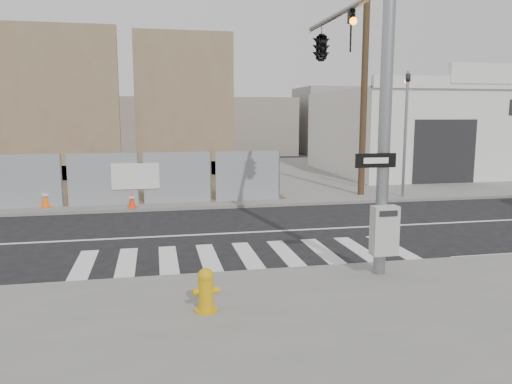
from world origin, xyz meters
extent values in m
plane|color=black|center=(0.00, 0.00, 0.00)|extent=(100.00, 100.00, 0.00)
cube|color=slate|center=(0.00, 14.00, 0.06)|extent=(50.00, 20.00, 0.12)
cylinder|color=gray|center=(2.50, -4.80, 3.62)|extent=(0.26, 0.26, 7.00)
cylinder|color=gray|center=(2.50, -2.20, 6.12)|extent=(0.14, 5.20, 0.14)
cube|color=#B2B2AF|center=(2.45, -5.08, 1.15)|extent=(0.55, 0.30, 1.05)
cube|color=black|center=(2.25, -4.96, 2.62)|extent=(0.90, 0.03, 0.30)
cube|color=silver|center=(2.25, -4.98, 2.62)|extent=(0.55, 0.01, 0.12)
imported|color=black|center=(2.50, -2.80, 5.57)|extent=(0.16, 0.20, 1.00)
imported|color=black|center=(2.50, -0.60, 5.57)|extent=(0.53, 2.48, 1.00)
cylinder|color=gray|center=(8.00, 4.60, 2.72)|extent=(0.12, 0.12, 5.20)
imported|color=black|center=(8.00, 4.60, 5.22)|extent=(0.16, 0.20, 1.00)
cube|color=#795F49|center=(-7.00, 13.00, 4.12)|extent=(6.00, 0.50, 8.00)
cube|color=#795F49|center=(-7.00, 13.40, 0.52)|extent=(6.00, 1.30, 0.80)
cube|color=#795F49|center=(-0.50, 14.00, 4.12)|extent=(5.50, 0.50, 8.00)
cube|color=#795F49|center=(-0.50, 14.40, 0.52)|extent=(5.50, 1.30, 0.80)
cube|color=silver|center=(14.00, 13.00, 2.52)|extent=(12.00, 10.00, 4.80)
cube|color=silver|center=(14.00, 8.00, 5.12)|extent=(12.00, 0.30, 0.60)
cube|color=silver|center=(14.00, 7.95, 5.57)|extent=(4.00, 0.30, 1.00)
cube|color=black|center=(12.00, 7.98, 1.72)|extent=(3.40, 0.06, 3.20)
cylinder|color=#443420|center=(6.50, 5.50, 5.12)|extent=(0.28, 0.28, 10.00)
cylinder|color=#D0990B|center=(-1.44, -6.18, 0.14)|extent=(0.51, 0.51, 0.04)
cylinder|color=#D0990B|center=(-1.44, -6.18, 0.43)|extent=(0.33, 0.33, 0.62)
sphere|color=#D0990B|center=(-1.44, -6.18, 0.76)|extent=(0.29, 0.29, 0.29)
cylinder|color=#D0990B|center=(-1.61, -6.18, 0.49)|extent=(0.17, 0.15, 0.11)
cylinder|color=#D0990B|center=(-1.28, -6.18, 0.49)|extent=(0.17, 0.15, 0.11)
cube|color=#FF650D|center=(-6.32, 5.02, 0.14)|extent=(0.46, 0.46, 0.03)
cone|color=#FF650D|center=(-6.32, 5.02, 0.49)|extent=(0.41, 0.41, 0.74)
cylinder|color=silver|center=(-6.32, 5.02, 0.59)|extent=(0.28, 0.28, 0.08)
cube|color=#FF3F0D|center=(-3.13, 4.22, 0.13)|extent=(0.42, 0.42, 0.03)
cone|color=#FF3F0D|center=(-3.13, 4.22, 0.43)|extent=(0.37, 0.37, 0.63)
cylinder|color=silver|center=(-3.13, 4.22, 0.52)|extent=(0.24, 0.24, 0.07)
camera|label=1|loc=(-2.25, -14.59, 3.57)|focal=35.00mm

